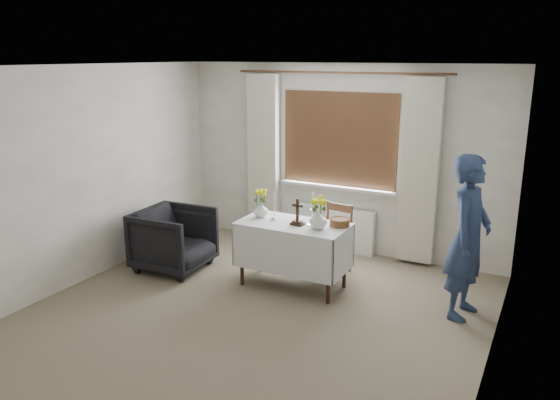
% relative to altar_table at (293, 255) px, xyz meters
% --- Properties ---
extents(ground, '(5.00, 5.00, 0.00)m').
position_rel_altar_table_xyz_m(ground, '(-0.03, -1.06, -0.38)').
color(ground, gray).
rests_on(ground, ground).
extents(altar_table, '(1.24, 0.64, 0.76)m').
position_rel_altar_table_xyz_m(altar_table, '(0.00, 0.00, 0.00)').
color(altar_table, white).
rests_on(altar_table, ground).
extents(wooden_chair, '(0.45, 0.45, 0.85)m').
position_rel_altar_table_xyz_m(wooden_chair, '(0.23, 0.59, 0.04)').
color(wooden_chair, '#4E311B').
rests_on(wooden_chair, ground).
extents(armchair, '(0.89, 0.87, 0.77)m').
position_rel_altar_table_xyz_m(armchair, '(-1.55, -0.20, 0.00)').
color(armchair, black).
rests_on(armchair, ground).
extents(person, '(0.49, 0.67, 1.68)m').
position_rel_altar_table_xyz_m(person, '(1.86, 0.17, 0.46)').
color(person, navy).
rests_on(person, ground).
extents(radiator, '(1.10, 0.10, 0.60)m').
position_rel_altar_table_xyz_m(radiator, '(-0.03, 1.36, -0.08)').
color(radiator, white).
rests_on(radiator, ground).
extents(wooden_cross, '(0.15, 0.11, 0.30)m').
position_rel_altar_table_xyz_m(wooden_cross, '(0.07, -0.03, 0.53)').
color(wooden_cross, black).
rests_on(wooden_cross, altar_table).
extents(candlestick_left, '(0.10, 0.10, 0.32)m').
position_rel_altar_table_xyz_m(candlestick_left, '(-0.25, 0.03, 0.54)').
color(candlestick_left, white).
rests_on(candlestick_left, altar_table).
extents(candlestick_right, '(0.14, 0.14, 0.38)m').
position_rel_altar_table_xyz_m(candlestick_right, '(0.22, 0.03, 0.57)').
color(candlestick_right, white).
rests_on(candlestick_right, altar_table).
extents(flower_vase_left, '(0.22, 0.22, 0.18)m').
position_rel_altar_table_xyz_m(flower_vase_left, '(-0.44, 0.05, 0.47)').
color(flower_vase_left, silver).
rests_on(flower_vase_left, altar_table).
extents(flower_vase_right, '(0.23, 0.23, 0.20)m').
position_rel_altar_table_xyz_m(flower_vase_right, '(0.33, -0.05, 0.48)').
color(flower_vase_right, silver).
rests_on(flower_vase_right, altar_table).
extents(wicker_basket, '(0.29, 0.29, 0.08)m').
position_rel_altar_table_xyz_m(wicker_basket, '(0.50, 0.15, 0.42)').
color(wicker_basket, brown).
rests_on(wicker_basket, altar_table).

